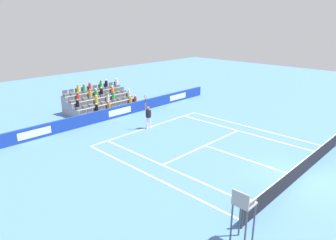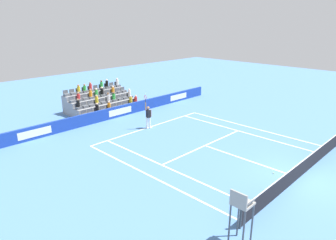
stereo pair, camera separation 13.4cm
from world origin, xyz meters
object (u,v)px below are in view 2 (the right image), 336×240
at_px(tennis_net, 300,170).
at_px(umpire_chair, 241,209).
at_px(tennis_player, 148,116).
at_px(loose_tennis_ball, 273,173).

bearing_deg(tennis_net, umpire_chair, 3.80).
bearing_deg(tennis_player, loose_tennis_ball, 88.98).
xyz_separation_m(umpire_chair, loose_tennis_ball, (-6.25, -1.67, -1.49)).
relative_size(tennis_net, loose_tennis_ball, 176.03).
distance_m(tennis_net, loose_tennis_ball, 1.40).
distance_m(tennis_net, umpire_chair, 6.85).
xyz_separation_m(tennis_net, loose_tennis_ball, (0.51, -1.22, -0.46)).
height_order(umpire_chair, loose_tennis_ball, umpire_chair).
xyz_separation_m(tennis_player, umpire_chair, (6.44, 12.21, 0.53)).
height_order(tennis_net, tennis_player, tennis_player).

